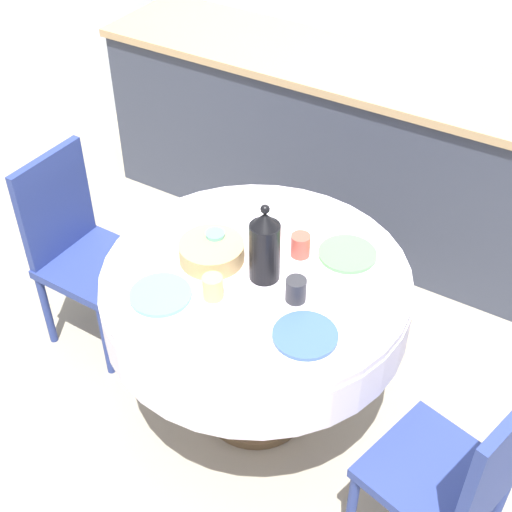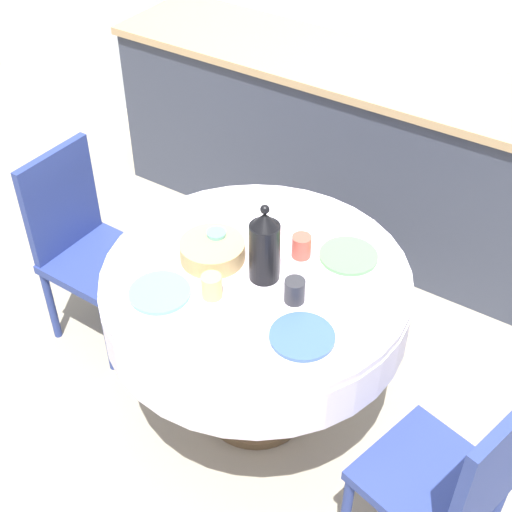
{
  "view_description": "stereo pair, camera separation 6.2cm",
  "coord_description": "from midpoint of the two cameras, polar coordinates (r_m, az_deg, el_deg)",
  "views": [
    {
      "loc": [
        1.0,
        -1.63,
        2.45
      ],
      "look_at": [
        0.0,
        0.0,
        0.84
      ],
      "focal_mm": 50.0,
      "sensor_mm": 36.0,
      "label": 1
    },
    {
      "loc": [
        1.05,
        -1.6,
        2.45
      ],
      "look_at": [
        0.0,
        0.0,
        0.84
      ],
      "focal_mm": 50.0,
      "sensor_mm": 36.0,
      "label": 2
    }
  ],
  "objects": [
    {
      "name": "chair_left",
      "position": [
        2.4,
        15.21,
        -16.52
      ],
      "size": [
        0.49,
        0.49,
        0.91
      ],
      "rotation": [
        0.0,
        0.0,
        1.32
      ],
      "color": "navy",
      "rests_on": "ground_plane"
    },
    {
      "name": "plate_near_left",
      "position": [
        2.48,
        -8.37,
        -3.1
      ],
      "size": [
        0.22,
        0.22,
        0.01
      ],
      "primitive_type": "cylinder",
      "color": "#60BCB7",
      "rests_on": "dining_table"
    },
    {
      "name": "cup_far_left",
      "position": [
        2.62,
        -3.94,
        1.11
      ],
      "size": [
        0.07,
        0.07,
        0.09
      ],
      "primitive_type": "cylinder",
      "color": "#5BA39E",
      "rests_on": "dining_table"
    },
    {
      "name": "chair_right",
      "position": [
        3.19,
        -14.51,
        0.89
      ],
      "size": [
        0.41,
        0.41,
        0.91
      ],
      "rotation": [
        0.0,
        0.0,
        -1.59
      ],
      "color": "navy",
      "rests_on": "ground_plane"
    },
    {
      "name": "bread_basket",
      "position": [
        2.59,
        -4.26,
        0.34
      ],
      "size": [
        0.24,
        0.24,
        0.07
      ],
      "primitive_type": "cylinder",
      "color": "tan",
      "rests_on": "dining_table"
    },
    {
      "name": "plate_near_right",
      "position": [
        2.32,
        3.18,
        -6.37
      ],
      "size": [
        0.22,
        0.22,
        0.01
      ],
      "primitive_type": "cylinder",
      "color": "#3856AD",
      "rests_on": "dining_table"
    },
    {
      "name": "ground_plane",
      "position": [
        3.11,
        -0.59,
        -11.96
      ],
      "size": [
        12.0,
        12.0,
        0.0
      ],
      "primitive_type": "plane",
      "color": "#9E937F"
    },
    {
      "name": "cup_far_right",
      "position": [
        2.6,
        2.89,
        0.85
      ],
      "size": [
        0.07,
        0.07,
        0.09
      ],
      "primitive_type": "cylinder",
      "color": "#CC4C3D",
      "rests_on": "dining_table"
    },
    {
      "name": "plate_far_right",
      "position": [
        2.64,
        6.65,
        0.16
      ],
      "size": [
        0.22,
        0.22,
        0.01
      ],
      "primitive_type": "cylinder",
      "color": "#5BA85B",
      "rests_on": "dining_table"
    },
    {
      "name": "kitchen_counter",
      "position": [
        3.73,
        10.7,
        7.3
      ],
      "size": [
        3.24,
        0.64,
        0.94
      ],
      "color": "#383D4C",
      "rests_on": "ground_plane"
    },
    {
      "name": "plate_far_left",
      "position": [
        2.79,
        -3.97,
        2.96
      ],
      "size": [
        0.22,
        0.22,
        0.01
      ],
      "primitive_type": "cylinder",
      "color": "white",
      "rests_on": "dining_table"
    },
    {
      "name": "dining_table",
      "position": [
        2.64,
        -0.68,
        -3.51
      ],
      "size": [
        1.13,
        1.13,
        0.76
      ],
      "color": "brown",
      "rests_on": "ground_plane"
    },
    {
      "name": "cup_near_right",
      "position": [
        2.42,
        2.47,
        -2.73
      ],
      "size": [
        0.07,
        0.07,
        0.09
      ],
      "primitive_type": "cylinder",
      "color": "#28282D",
      "rests_on": "dining_table"
    },
    {
      "name": "coffee_carafe",
      "position": [
        2.45,
        -0.01,
        0.78
      ],
      "size": [
        0.11,
        0.11,
        0.31
      ],
      "color": "black",
      "rests_on": "dining_table"
    },
    {
      "name": "cup_near_left",
      "position": [
        2.44,
        -4.21,
        -2.52
      ],
      "size": [
        0.07,
        0.07,
        0.09
      ],
      "primitive_type": "cylinder",
      "color": "#DBB766",
      "rests_on": "dining_table"
    }
  ]
}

